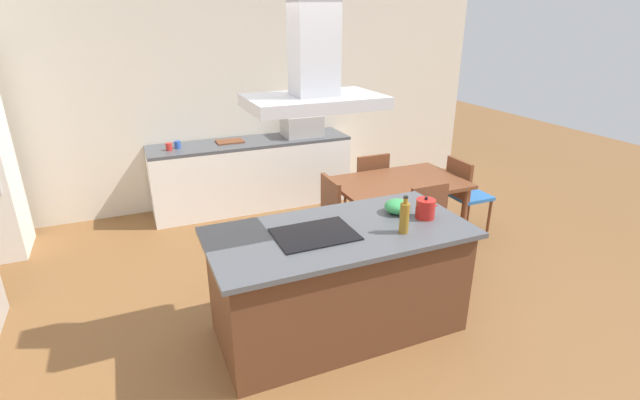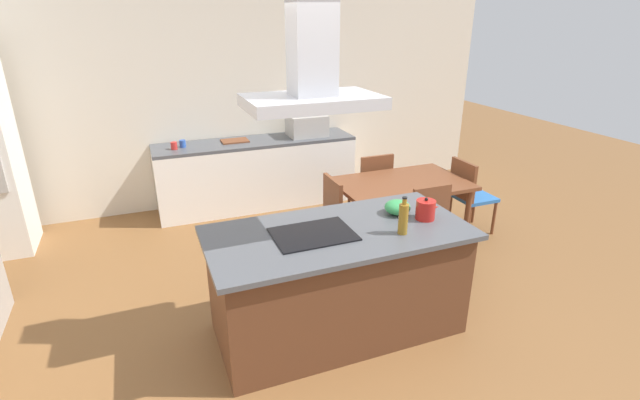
% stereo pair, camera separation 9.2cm
% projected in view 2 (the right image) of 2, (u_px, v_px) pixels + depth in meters
% --- Properties ---
extents(ground, '(16.00, 16.00, 0.00)m').
position_uv_depth(ground, '(283.00, 249.00, 5.17)').
color(ground, brown).
extents(wall_back, '(7.20, 0.10, 2.70)m').
position_uv_depth(wall_back, '(241.00, 102.00, 6.17)').
color(wall_back, beige).
rests_on(wall_back, ground).
extents(kitchen_island, '(2.02, 0.98, 0.90)m').
position_uv_depth(kitchen_island, '(338.00, 281.00, 3.70)').
color(kitchen_island, '#59331E').
rests_on(kitchen_island, ground).
extents(cooktop, '(0.60, 0.44, 0.01)m').
position_uv_depth(cooktop, '(313.00, 234.00, 3.46)').
color(cooktop, black).
rests_on(cooktop, kitchen_island).
extents(tea_kettle, '(0.21, 0.16, 0.18)m').
position_uv_depth(tea_kettle, '(426.00, 210.00, 3.71)').
color(tea_kettle, '#B21E19').
rests_on(tea_kettle, kitchen_island).
extents(olive_oil_bottle, '(0.07, 0.07, 0.29)m').
position_uv_depth(olive_oil_bottle, '(403.00, 218.00, 3.44)').
color(olive_oil_bottle, olive).
rests_on(olive_oil_bottle, kitchen_island).
extents(mixing_bowl, '(0.21, 0.21, 0.12)m').
position_uv_depth(mixing_bowl, '(397.00, 207.00, 3.81)').
color(mixing_bowl, '#33934C').
rests_on(mixing_bowl, kitchen_island).
extents(back_counter, '(2.60, 0.62, 0.90)m').
position_uv_depth(back_counter, '(257.00, 173.00, 6.22)').
color(back_counter, white).
rests_on(back_counter, ground).
extents(countertop_microwave, '(0.50, 0.38, 0.28)m').
position_uv_depth(countertop_microwave, '(307.00, 125.00, 6.24)').
color(countertop_microwave, '#B2AFAA').
rests_on(countertop_microwave, back_counter).
extents(coffee_mug_red, '(0.08, 0.08, 0.09)m').
position_uv_depth(coffee_mug_red, '(174.00, 146.00, 5.64)').
color(coffee_mug_red, red).
rests_on(coffee_mug_red, back_counter).
extents(coffee_mug_blue, '(0.08, 0.08, 0.09)m').
position_uv_depth(coffee_mug_blue, '(183.00, 144.00, 5.73)').
color(coffee_mug_blue, '#2D56B2').
rests_on(coffee_mug_blue, back_counter).
extents(cutting_board, '(0.34, 0.24, 0.02)m').
position_uv_depth(cutting_board, '(235.00, 141.00, 6.00)').
color(cutting_board, brown).
rests_on(cutting_board, back_counter).
extents(dining_table, '(1.40, 0.90, 0.75)m').
position_uv_depth(dining_table, '(401.00, 189.00, 5.03)').
color(dining_table, brown).
rests_on(dining_table, ground).
extents(chair_at_right_end, '(0.42, 0.42, 0.89)m').
position_uv_depth(chair_at_right_end, '(469.00, 192.00, 5.41)').
color(chair_at_right_end, '#2D6BB7').
rests_on(chair_at_right_end, ground).
extents(chair_facing_island, '(0.42, 0.42, 0.89)m').
position_uv_depth(chair_facing_island, '(436.00, 227.00, 4.52)').
color(chair_facing_island, '#2D6BB7').
rests_on(chair_facing_island, ground).
extents(chair_at_left_end, '(0.42, 0.42, 0.89)m').
position_uv_depth(chair_at_left_end, '(323.00, 215.00, 4.78)').
color(chair_at_left_end, '#2D6BB7').
rests_on(chair_at_left_end, ground).
extents(chair_facing_back_wall, '(0.42, 0.42, 0.89)m').
position_uv_depth(chair_facing_back_wall, '(372.00, 184.00, 5.67)').
color(chair_facing_back_wall, '#2D6BB7').
rests_on(chair_facing_back_wall, ground).
extents(range_hood, '(0.90, 0.55, 0.78)m').
position_uv_depth(range_hood, '(312.00, 69.00, 3.02)').
color(range_hood, '#ADADB2').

